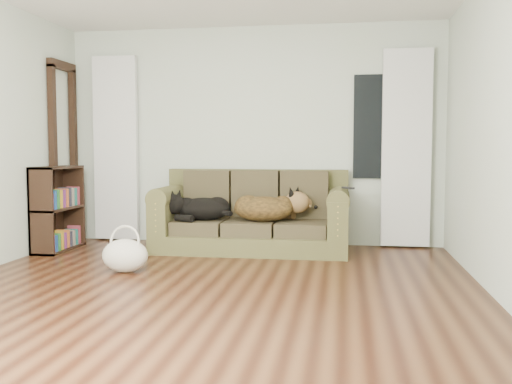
# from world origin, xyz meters

# --- Properties ---
(floor) EXTENTS (5.00, 5.00, 0.00)m
(floor) POSITION_xyz_m (0.00, 0.00, 0.00)
(floor) COLOR black
(floor) RESTS_ON ground
(wall_back) EXTENTS (4.50, 0.04, 2.60)m
(wall_back) POSITION_xyz_m (0.00, 2.50, 1.30)
(wall_back) COLOR #B0BFA8
(wall_back) RESTS_ON ground
(wall_right) EXTENTS (0.04, 5.00, 2.60)m
(wall_right) POSITION_xyz_m (2.25, 0.00, 1.30)
(wall_right) COLOR #B0BFA8
(wall_right) RESTS_ON ground
(curtain_left) EXTENTS (0.55, 0.08, 2.25)m
(curtain_left) POSITION_xyz_m (-1.70, 2.42, 1.15)
(curtain_left) COLOR silver
(curtain_left) RESTS_ON ground
(curtain_right) EXTENTS (0.55, 0.08, 2.25)m
(curtain_right) POSITION_xyz_m (1.80, 2.42, 1.15)
(curtain_right) COLOR silver
(curtain_right) RESTS_ON ground
(window_pane) EXTENTS (0.50, 0.03, 1.20)m
(window_pane) POSITION_xyz_m (1.45, 2.47, 1.40)
(window_pane) COLOR black
(window_pane) RESTS_ON wall_back
(door_casing) EXTENTS (0.07, 0.60, 2.10)m
(door_casing) POSITION_xyz_m (-2.20, 2.05, 1.05)
(door_casing) COLOR black
(door_casing) RESTS_ON ground
(sofa) EXTENTS (2.14, 0.93, 0.88)m
(sofa) POSITION_xyz_m (0.08, 1.97, 0.45)
(sofa) COLOR brown
(sofa) RESTS_ON floor
(dog_black_lab) EXTENTS (0.62, 0.44, 0.26)m
(dog_black_lab) POSITION_xyz_m (-0.49, 1.87, 0.48)
(dog_black_lab) COLOR black
(dog_black_lab) RESTS_ON sofa
(dog_shepherd) EXTENTS (0.76, 0.58, 0.31)m
(dog_shepherd) POSITION_xyz_m (0.27, 1.88, 0.49)
(dog_shepherd) COLOR black
(dog_shepherd) RESTS_ON sofa
(tv_remote) EXTENTS (0.14, 0.18, 0.02)m
(tv_remote) POSITION_xyz_m (1.14, 1.81, 0.73)
(tv_remote) COLOR black
(tv_remote) RESTS_ON sofa
(tote_bag) EXTENTS (0.52, 0.47, 0.31)m
(tote_bag) POSITION_xyz_m (-0.90, 0.67, 0.16)
(tote_bag) COLOR beige
(tote_bag) RESTS_ON floor
(bookshelf) EXTENTS (0.38, 0.79, 0.95)m
(bookshelf) POSITION_xyz_m (-2.09, 1.67, 0.50)
(bookshelf) COLOR black
(bookshelf) RESTS_ON floor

